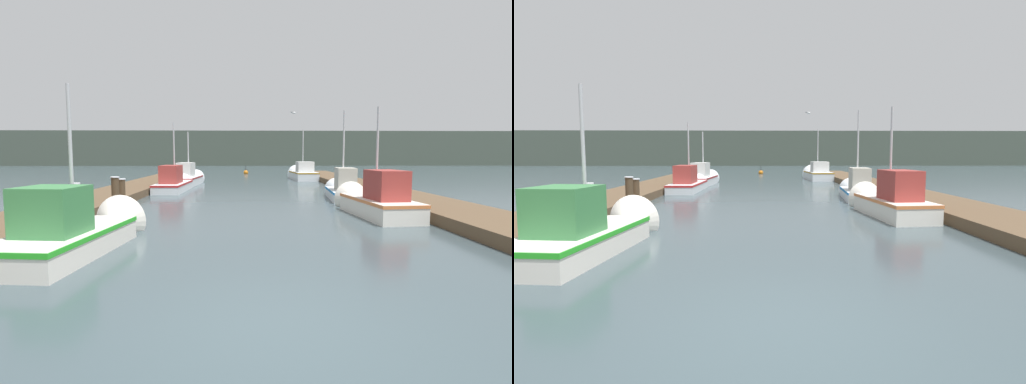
% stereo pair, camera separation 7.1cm
% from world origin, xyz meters
% --- Properties ---
extents(ground_plane, '(200.00, 200.00, 0.00)m').
position_xyz_m(ground_plane, '(0.00, 0.00, 0.00)').
color(ground_plane, '#38474C').
extents(dock_left, '(2.62, 40.00, 0.36)m').
position_xyz_m(dock_left, '(-6.64, 16.00, 0.18)').
color(dock_left, brown).
rests_on(dock_left, ground_plane).
extents(dock_right, '(2.62, 40.00, 0.36)m').
position_xyz_m(dock_right, '(6.64, 16.00, 0.18)').
color(dock_right, brown).
rests_on(dock_right, ground_plane).
extents(distant_shore_ridge, '(120.00, 16.00, 5.94)m').
position_xyz_m(distant_shore_ridge, '(0.00, 71.28, 2.97)').
color(distant_shore_ridge, '#424C42').
rests_on(distant_shore_ridge, ground_plane).
extents(fishing_boat_0, '(1.98, 4.85, 4.08)m').
position_xyz_m(fishing_boat_0, '(-4.10, 4.19, 0.44)').
color(fishing_boat_0, silver).
rests_on(fishing_boat_0, ground_plane).
extents(fishing_boat_1, '(1.86, 4.81, 4.12)m').
position_xyz_m(fishing_boat_1, '(4.18, 9.06, 0.50)').
color(fishing_boat_1, silver).
rests_on(fishing_boat_1, ground_plane).
extents(fishing_boat_2, '(1.71, 4.53, 4.53)m').
position_xyz_m(fishing_boat_2, '(4.30, 14.16, 0.44)').
color(fishing_boat_2, silver).
rests_on(fishing_boat_2, ground_plane).
extents(fishing_boat_3, '(1.63, 5.46, 4.33)m').
position_xyz_m(fishing_boat_3, '(-4.43, 18.45, 0.45)').
color(fishing_boat_3, silver).
rests_on(fishing_boat_3, ground_plane).
extents(fishing_boat_4, '(1.69, 5.24, 3.97)m').
position_xyz_m(fishing_boat_4, '(-4.23, 22.82, 0.48)').
color(fishing_boat_4, silver).
rests_on(fishing_boat_4, ground_plane).
extents(fishing_boat_5, '(1.95, 5.07, 4.51)m').
position_xyz_m(fishing_boat_5, '(4.33, 27.99, 0.47)').
color(fishing_boat_5, silver).
rests_on(fishing_boat_5, ground_plane).
extents(mooring_piling_0, '(0.28, 0.28, 1.31)m').
position_xyz_m(mooring_piling_0, '(-5.31, 6.94, 0.66)').
color(mooring_piling_0, '#473523').
rests_on(mooring_piling_0, ground_plane).
extents(mooring_piling_1, '(0.33, 0.33, 1.29)m').
position_xyz_m(mooring_piling_1, '(-5.25, 10.31, 0.65)').
color(mooring_piling_1, '#473523').
rests_on(mooring_piling_1, ground_plane).
extents(mooring_piling_2, '(0.28, 0.28, 1.10)m').
position_xyz_m(mooring_piling_2, '(-5.24, 25.49, 0.56)').
color(mooring_piling_2, '#473523').
rests_on(mooring_piling_2, ground_plane).
extents(mooring_piling_3, '(0.33, 0.33, 1.12)m').
position_xyz_m(mooring_piling_3, '(-5.48, 11.83, 0.56)').
color(mooring_piling_3, '#473523').
rests_on(mooring_piling_3, ground_plane).
extents(channel_buoy, '(0.48, 0.48, 0.98)m').
position_xyz_m(channel_buoy, '(-0.27, 36.79, 0.14)').
color(channel_buoy, '#BF6513').
rests_on(channel_buoy, ground_plane).
extents(seagull_lead, '(0.52, 0.41, 0.12)m').
position_xyz_m(seagull_lead, '(2.79, 21.17, 4.74)').
color(seagull_lead, white).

